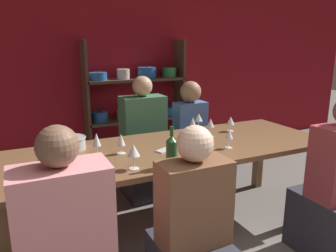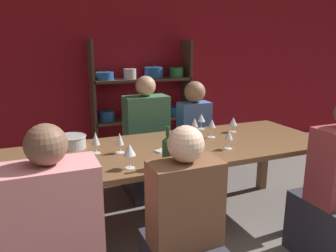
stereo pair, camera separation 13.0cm
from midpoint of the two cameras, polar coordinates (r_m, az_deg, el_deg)
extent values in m
cube|color=maroon|center=(4.49, -9.02, 11.23)|extent=(8.80, 0.06, 2.70)
cube|color=#4C3828|center=(4.29, -12.06, 3.71)|extent=(0.04, 0.30, 1.62)
cube|color=#4C3828|center=(4.72, 4.05, 4.89)|extent=(0.04, 0.30, 1.62)
cube|color=#4C3828|center=(4.66, -3.48, -5.28)|extent=(1.33, 0.30, 0.04)
cylinder|color=black|center=(4.59, -5.46, -4.60)|extent=(0.22, 0.22, 0.12)
sphere|color=black|center=(4.56, -5.48, -3.73)|extent=(0.02, 0.02, 0.02)
cylinder|color=gold|center=(4.69, -1.57, -3.98)|extent=(0.17, 0.17, 0.14)
sphere|color=black|center=(4.66, -1.58, -3.00)|extent=(0.02, 0.02, 0.02)
cylinder|color=#E0561E|center=(4.81, 2.13, -3.60)|extent=(0.16, 0.16, 0.13)
sphere|color=black|center=(4.79, 2.14, -2.73)|extent=(0.02, 0.02, 0.02)
cube|color=#4C3828|center=(4.51, -3.58, 1.21)|extent=(1.33, 0.30, 0.04)
cylinder|color=#235BAD|center=(4.36, -9.80, 1.72)|extent=(0.21, 0.21, 0.13)
sphere|color=black|center=(4.34, -9.84, 2.73)|extent=(0.02, 0.02, 0.02)
cylinder|color=gold|center=(4.44, -5.62, 2.06)|extent=(0.21, 0.21, 0.13)
sphere|color=black|center=(4.43, -5.65, 3.02)|extent=(0.02, 0.02, 0.02)
cylinder|color=#338447|center=(4.55, -1.62, 2.17)|extent=(0.21, 0.21, 0.09)
sphere|color=black|center=(4.54, -1.62, 2.88)|extent=(0.02, 0.02, 0.02)
cylinder|color=#235BAD|center=(4.68, 2.19, 2.67)|extent=(0.24, 0.24, 0.12)
sphere|color=black|center=(4.66, 2.20, 3.54)|extent=(0.02, 0.02, 0.02)
cube|color=#4C3828|center=(4.42, -3.69, 8.05)|extent=(1.33, 0.30, 0.04)
cylinder|color=#235BAD|center=(4.28, -10.09, 8.57)|extent=(0.22, 0.22, 0.10)
sphere|color=black|center=(4.28, -10.13, 9.39)|extent=(0.02, 0.02, 0.02)
cylinder|color=silver|center=(4.36, -5.79, 9.02)|extent=(0.16, 0.16, 0.13)
sphere|color=black|center=(4.36, -5.82, 10.03)|extent=(0.02, 0.02, 0.02)
cylinder|color=#235BAD|center=(4.47, -1.67, 9.30)|extent=(0.25, 0.25, 0.14)
sphere|color=black|center=(4.46, -1.67, 10.37)|extent=(0.02, 0.02, 0.02)
cylinder|color=#338447|center=(4.60, 2.25, 9.35)|extent=(0.20, 0.20, 0.13)
sphere|color=black|center=(4.59, 2.26, 10.32)|extent=(0.02, 0.02, 0.02)
cube|color=brown|center=(2.67, 2.23, -4.04)|extent=(2.66, 0.95, 0.04)
cube|color=brown|center=(3.23, 26.26, -9.34)|extent=(0.08, 0.08, 0.71)
cube|color=brown|center=(2.96, -24.52, -11.32)|extent=(0.08, 0.08, 0.71)
cube|color=brown|center=(3.75, 17.20, -5.30)|extent=(0.08, 0.08, 0.71)
cylinder|color=#B7BABC|center=(2.71, -15.20, -2.70)|extent=(0.23, 0.23, 0.10)
torus|color=#B7BABC|center=(2.70, -15.26, -1.77)|extent=(0.24, 0.24, 0.01)
cylinder|color=#1E4C23|center=(2.21, 1.65, -4.90)|extent=(0.08, 0.08, 0.18)
cone|color=#1E4C23|center=(2.18, 1.67, -2.21)|extent=(0.08, 0.08, 0.03)
cylinder|color=#1E4C23|center=(2.16, 1.68, -0.94)|extent=(0.03, 0.03, 0.07)
cylinder|color=white|center=(2.55, -10.96, -4.64)|extent=(0.06, 0.06, 0.00)
cylinder|color=white|center=(2.54, -10.99, -3.91)|extent=(0.01, 0.01, 0.06)
cone|color=white|center=(2.51, -11.08, -2.15)|extent=(0.06, 0.06, 0.10)
cylinder|color=maroon|center=(2.52, -11.05, -2.70)|extent=(0.03, 0.03, 0.04)
cylinder|color=white|center=(2.53, -6.87, -4.61)|extent=(0.07, 0.07, 0.00)
cylinder|color=white|center=(2.52, -6.89, -3.91)|extent=(0.01, 0.01, 0.06)
cone|color=white|center=(2.50, -6.95, -2.25)|extent=(0.06, 0.06, 0.09)
cylinder|color=white|center=(2.55, -17.53, -5.02)|extent=(0.07, 0.07, 0.00)
cylinder|color=white|center=(2.54, -17.59, -4.19)|extent=(0.01, 0.01, 0.07)
cone|color=white|center=(2.52, -17.72, -2.58)|extent=(0.06, 0.06, 0.08)
cylinder|color=white|center=(3.17, 12.37, -0.98)|extent=(0.07, 0.07, 0.00)
cylinder|color=white|center=(3.16, 12.40, -0.41)|extent=(0.01, 0.01, 0.06)
cone|color=white|center=(3.15, 12.46, 0.81)|extent=(0.08, 0.08, 0.08)
cylinder|color=maroon|center=(3.15, 12.45, 0.47)|extent=(0.04, 0.04, 0.03)
cylinder|color=white|center=(2.95, 8.83, -1.93)|extent=(0.07, 0.07, 0.00)
cylinder|color=white|center=(2.94, 8.86, -1.07)|extent=(0.01, 0.01, 0.09)
cone|color=white|center=(2.92, 8.92, 0.48)|extent=(0.07, 0.07, 0.08)
cylinder|color=beige|center=(2.93, 8.91, 0.12)|extent=(0.04, 0.04, 0.03)
cylinder|color=white|center=(2.22, -4.96, -7.29)|extent=(0.07, 0.07, 0.00)
cylinder|color=white|center=(2.20, -4.98, -6.19)|extent=(0.01, 0.01, 0.09)
cone|color=white|center=(2.18, -5.03, -4.13)|extent=(0.08, 0.08, 0.08)
cylinder|color=white|center=(2.66, 11.84, -3.88)|extent=(0.06, 0.06, 0.00)
cylinder|color=white|center=(2.65, 11.88, -3.06)|extent=(0.01, 0.01, 0.08)
cone|color=white|center=(2.63, 11.96, -1.50)|extent=(0.06, 0.06, 0.07)
cylinder|color=beige|center=(2.63, 11.94, -1.88)|extent=(0.03, 0.03, 0.03)
cylinder|color=white|center=(3.06, 5.82, -1.29)|extent=(0.07, 0.07, 0.00)
cylinder|color=white|center=(3.05, 5.83, -0.70)|extent=(0.01, 0.01, 0.06)
cone|color=white|center=(3.03, 5.87, 0.66)|extent=(0.06, 0.06, 0.09)
cylinder|color=beige|center=(3.04, 5.86, 0.26)|extent=(0.04, 0.04, 0.03)
cylinder|color=white|center=(3.22, 6.92, -0.52)|extent=(0.07, 0.07, 0.00)
cylinder|color=white|center=(3.21, 6.94, 0.16)|extent=(0.01, 0.01, 0.07)
cone|color=white|center=(3.19, 6.98, 1.48)|extent=(0.08, 0.08, 0.08)
cylinder|color=maroon|center=(3.20, 6.97, 1.14)|extent=(0.04, 0.04, 0.03)
cube|color=silver|center=(2.56, 0.69, -4.19)|extent=(0.17, 0.12, 0.01)
cube|color=brown|center=(1.86, 5.05, -13.37)|extent=(0.39, 0.22, 0.49)
sphere|color=beige|center=(1.73, 5.30, -3.15)|extent=(0.20, 0.20, 0.20)
cube|color=#2D2D38|center=(3.54, -2.61, -7.75)|extent=(0.45, 0.56, 0.49)
cube|color=#3D7551|center=(3.38, -2.71, 0.54)|extent=(0.45, 0.25, 0.56)
sphere|color=tan|center=(3.31, -2.79, 6.97)|extent=(0.20, 0.20, 0.20)
cube|color=#2D2D38|center=(2.82, 28.16, -15.68)|extent=(0.44, 0.55, 0.47)
cube|color=#2D2D38|center=(3.76, 5.43, -6.74)|extent=(0.35, 0.43, 0.45)
cube|color=#4C70B7|center=(3.62, 5.60, 0.27)|extent=(0.35, 0.19, 0.49)
sphere|color=#9E7556|center=(3.55, 5.74, 5.93)|extent=(0.23, 0.23, 0.23)
cube|color=pink|center=(1.72, -17.27, -15.58)|extent=(0.45, 0.25, 0.58)
sphere|color=brown|center=(1.57, -18.29, -3.11)|extent=(0.20, 0.20, 0.20)
camera|label=1|loc=(0.07, -88.62, 0.35)|focal=35.00mm
camera|label=2|loc=(0.07, 91.38, -0.35)|focal=35.00mm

